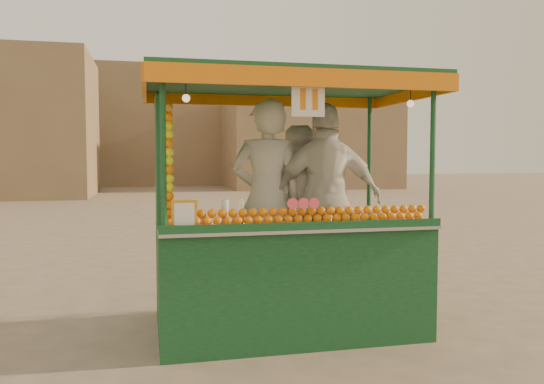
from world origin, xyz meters
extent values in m
plane|color=brown|center=(0.00, 0.00, 0.00)|extent=(90.00, 90.00, 0.00)
cube|color=olive|center=(7.00, 24.00, 2.50)|extent=(9.00, 6.00, 5.00)
cube|color=olive|center=(-2.00, 30.00, 3.50)|extent=(14.00, 7.00, 7.00)
cube|color=#103C1A|center=(-0.45, 0.03, 0.14)|extent=(2.42, 1.49, 0.28)
cylinder|color=black|center=(-1.28, 0.03, 0.17)|extent=(0.33, 0.09, 0.33)
cylinder|color=black|center=(0.39, 0.03, 0.17)|extent=(0.33, 0.09, 0.33)
cube|color=#103C1A|center=(-0.45, -0.57, 0.65)|extent=(2.42, 0.28, 0.74)
cube|color=#103C1A|center=(-1.52, 0.13, 0.65)|extent=(0.28, 1.21, 0.74)
cube|color=#103C1A|center=(0.62, 0.13, 0.65)|extent=(0.28, 1.21, 0.74)
cube|color=#B2B2B7|center=(-0.45, -0.54, 1.04)|extent=(2.42, 0.43, 0.03)
cylinder|color=#103C1A|center=(-1.61, -0.67, 1.67)|extent=(0.05, 0.05, 1.30)
cylinder|color=#103C1A|center=(0.72, -0.67, 1.67)|extent=(0.05, 0.05, 1.30)
cylinder|color=#103C1A|center=(-1.61, 0.73, 1.67)|extent=(0.05, 0.05, 1.30)
cylinder|color=#103C1A|center=(0.72, 0.73, 1.67)|extent=(0.05, 0.05, 1.30)
cube|color=#103C1A|center=(-0.45, 0.03, 2.36)|extent=(2.60, 1.67, 0.07)
cube|color=orange|center=(-0.45, -0.80, 2.29)|extent=(2.60, 0.04, 0.15)
cube|color=orange|center=(-0.45, 0.87, 2.29)|extent=(2.60, 0.04, 0.15)
cube|color=orange|center=(-1.75, 0.03, 2.29)|extent=(0.04, 1.67, 0.15)
cube|color=orange|center=(0.86, 0.03, 2.29)|extent=(0.04, 1.67, 0.15)
cylinder|color=#F04959|center=(-0.47, -0.67, 1.26)|extent=(0.09, 0.02, 0.09)
cube|color=gold|center=(-1.45, -0.67, 1.18)|extent=(0.20, 0.02, 0.26)
cube|color=white|center=(-0.45, -0.73, 2.12)|extent=(0.28, 0.01, 0.28)
sphere|color=#FFE5B2|center=(-1.42, -0.60, 2.12)|extent=(0.07, 0.07, 0.07)
sphere|color=#FFE5B2|center=(0.53, -0.60, 2.12)|extent=(0.07, 0.07, 0.07)
imported|color=silver|center=(-0.59, 0.20, 1.25)|extent=(0.76, 0.55, 1.93)
imported|color=white|center=(-0.22, 0.45, 1.13)|extent=(0.93, 0.78, 1.70)
imported|color=silver|center=(0.01, 0.12, 1.24)|extent=(1.15, 0.54, 1.91)
camera|label=1|loc=(-1.73, -5.00, 1.65)|focal=35.81mm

